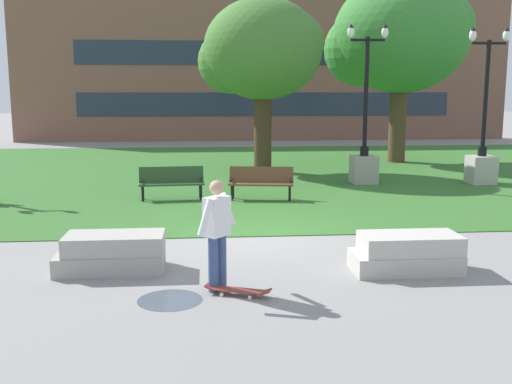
# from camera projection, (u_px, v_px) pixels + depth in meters

# --- Properties ---
(ground_plane) EXTENTS (140.00, 140.00, 0.00)m
(ground_plane) POSITION_uv_depth(u_px,v_px,m) (259.00, 237.00, 12.56)
(ground_plane) COLOR gray
(grass_lawn) EXTENTS (40.00, 20.00, 0.02)m
(grass_lawn) POSITION_uv_depth(u_px,v_px,m) (235.00, 172.00, 22.38)
(grass_lawn) COLOR #336628
(grass_lawn) RESTS_ON ground
(concrete_block_center) EXTENTS (1.81, 0.90, 0.64)m
(concrete_block_center) POSITION_uv_depth(u_px,v_px,m) (113.00, 253.00, 10.17)
(concrete_block_center) COLOR #9E9991
(concrete_block_center) RESTS_ON ground
(concrete_block_left) EXTENTS (1.80, 0.90, 0.64)m
(concrete_block_left) POSITION_uv_depth(u_px,v_px,m) (407.00, 253.00, 10.16)
(concrete_block_left) COLOR #B2ADA3
(concrete_block_left) RESTS_ON ground
(person_skateboarder) EXTENTS (0.63, 0.93, 1.71)m
(person_skateboarder) POSITION_uv_depth(u_px,v_px,m) (217.00, 229.00, 9.08)
(person_skateboarder) COLOR #384C7A
(person_skateboarder) RESTS_ON ground
(skateboard) EXTENTS (1.02, 0.55, 0.14)m
(skateboard) POSITION_uv_depth(u_px,v_px,m) (238.00, 290.00, 8.97)
(skateboard) COLOR maroon
(skateboard) RESTS_ON ground
(puddle) EXTENTS (0.96, 0.96, 0.01)m
(puddle) POSITION_uv_depth(u_px,v_px,m) (170.00, 300.00, 8.78)
(puddle) COLOR #47515B
(puddle) RESTS_ON ground
(park_bench_near_right) EXTENTS (1.86, 0.78, 0.90)m
(park_bench_near_right) POSITION_uv_depth(u_px,v_px,m) (261.00, 181.00, 16.73)
(park_bench_near_right) COLOR brown
(park_bench_near_right) RESTS_ON grass_lawn
(park_bench_far_left) EXTENTS (1.83, 0.66, 0.90)m
(park_bench_far_left) POSITION_uv_depth(u_px,v_px,m) (172.00, 181.00, 16.74)
(park_bench_far_left) COLOR #284723
(park_bench_far_left) RESTS_ON grass_lawn
(lamp_post_left) EXTENTS (1.32, 0.80, 4.98)m
(lamp_post_left) POSITION_uv_depth(u_px,v_px,m) (482.00, 153.00, 19.48)
(lamp_post_left) COLOR #ADA89E
(lamp_post_left) RESTS_ON grass_lawn
(lamp_post_right) EXTENTS (1.32, 0.80, 5.09)m
(lamp_post_right) POSITION_uv_depth(u_px,v_px,m) (364.00, 152.00, 19.53)
(lamp_post_right) COLOR gray
(lamp_post_right) RESTS_ON grass_lawn
(tree_near_right) EXTENTS (5.88, 5.60, 7.65)m
(tree_near_right) POSITION_uv_depth(u_px,v_px,m) (399.00, 37.00, 24.70)
(tree_near_right) COLOR #4C3823
(tree_near_right) RESTS_ON grass_lawn
(tree_far_right) EXTENTS (4.55, 4.33, 6.34)m
(tree_far_right) POSITION_uv_depth(u_px,v_px,m) (261.00, 51.00, 21.83)
(tree_far_right) COLOR #42301E
(tree_far_right) RESTS_ON grass_lawn
(building_facade_distant) EXTENTS (29.86, 1.03, 9.19)m
(building_facade_distant) POSITION_uv_depth(u_px,v_px,m) (266.00, 64.00, 36.06)
(building_facade_distant) COLOR brown
(building_facade_distant) RESTS_ON ground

